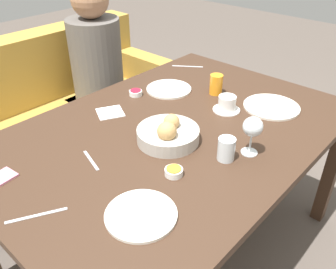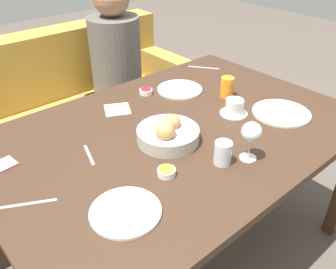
{
  "view_description": "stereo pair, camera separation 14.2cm",
  "coord_description": "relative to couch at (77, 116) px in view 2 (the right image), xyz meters",
  "views": [
    {
      "loc": [
        -0.98,
        -0.85,
        1.54
      ],
      "look_at": [
        -0.09,
        -0.05,
        0.77
      ],
      "focal_mm": 38.0,
      "sensor_mm": 36.0,
      "label": 1
    },
    {
      "loc": [
        -0.88,
        -0.95,
        1.54
      ],
      "look_at": [
        -0.09,
        -0.05,
        0.77
      ],
      "focal_mm": 38.0,
      "sensor_mm": 36.0,
      "label": 2
    }
  ],
  "objects": [
    {
      "name": "plate_near_right",
      "position": [
        0.38,
        -1.32,
        0.44
      ],
      "size": [
        0.26,
        0.26,
        0.01
      ],
      "color": "silver",
      "rests_on": "dining_table"
    },
    {
      "name": "plate_near_left",
      "position": [
        -0.52,
        -1.36,
        0.44
      ],
      "size": [
        0.22,
        0.22,
        0.01
      ],
      "color": "silver",
      "rests_on": "dining_table"
    },
    {
      "name": "fork_silver",
      "position": [
        0.52,
        -0.69,
        0.43
      ],
      "size": [
        0.12,
        0.16,
        0.0
      ],
      "color": "#B7B7BC",
      "rests_on": "dining_table"
    },
    {
      "name": "knife_silver",
      "position": [
        -0.74,
        -1.13,
        0.43
      ],
      "size": [
        0.17,
        0.1,
        0.0
      ],
      "color": "#B7B7BC",
      "rests_on": "dining_table"
    },
    {
      "name": "napkin",
      "position": [
        -0.16,
        -0.79,
        0.43
      ],
      "size": [
        0.15,
        0.15,
        0.0
      ],
      "color": "white",
      "rests_on": "dining_table"
    },
    {
      "name": "couch",
      "position": [
        0.0,
        0.0,
        0.0
      ],
      "size": [
        1.57,
        0.7,
        0.87
      ],
      "color": "#B28938",
      "rests_on": "ground_plane"
    },
    {
      "name": "wine_glass",
      "position": [
        -0.01,
        -1.43,
        0.54
      ],
      "size": [
        0.08,
        0.08,
        0.16
      ],
      "color": "silver",
      "rests_on": "dining_table"
    },
    {
      "name": "spoon_coffee",
      "position": [
        -0.45,
        -1.02,
        0.43
      ],
      "size": [
        0.05,
        0.14,
        0.0
      ],
      "color": "#B7B7BC",
      "rests_on": "dining_table"
    },
    {
      "name": "seated_person",
      "position": [
        0.26,
        -0.15,
        0.21
      ],
      "size": [
        0.33,
        0.43,
        1.21
      ],
      "color": "#23232D",
      "rests_on": "ground_plane"
    },
    {
      "name": "dining_table",
      "position": [
        -0.07,
        -1.1,
        0.35
      ],
      "size": [
        1.57,
        1.08,
        0.74
      ],
      "color": "#3D281C",
      "rests_on": "ground_plane"
    },
    {
      "name": "juice_glass",
      "position": [
        0.33,
        -1.03,
        0.48
      ],
      "size": [
        0.06,
        0.06,
        0.1
      ],
      "color": "orange",
      "rests_on": "dining_table"
    },
    {
      "name": "bread_basket",
      "position": [
        -0.16,
        -1.15,
        0.47
      ],
      "size": [
        0.25,
        0.25,
        0.12
      ],
      "color": "#B2ADA3",
      "rests_on": "dining_table"
    },
    {
      "name": "jam_bowl_honey",
      "position": [
        -0.3,
        -1.31,
        0.44
      ],
      "size": [
        0.07,
        0.07,
        0.03
      ],
      "color": "white",
      "rests_on": "dining_table"
    },
    {
      "name": "plate_far_center",
      "position": [
        0.2,
        -0.83,
        0.44
      ],
      "size": [
        0.23,
        0.23,
        0.01
      ],
      "color": "silver",
      "rests_on": "dining_table"
    },
    {
      "name": "water_tumbler",
      "position": [
        -0.1,
        -1.39,
        0.47
      ],
      "size": [
        0.07,
        0.07,
        0.09
      ],
      "color": "silver",
      "rests_on": "dining_table"
    },
    {
      "name": "ground_plane",
      "position": [
        -0.07,
        -1.1,
        -0.31
      ],
      "size": [
        10.0,
        10.0,
        0.0
      ],
      "primitive_type": "plane",
      "color": "#564C44"
    },
    {
      "name": "coffee_cup",
      "position": [
        0.22,
        -1.17,
        0.46
      ],
      "size": [
        0.13,
        0.13,
        0.07
      ],
      "color": "white",
      "rests_on": "dining_table"
    },
    {
      "name": "jam_bowl_berry",
      "position": [
        0.05,
        -0.74,
        0.44
      ],
      "size": [
        0.07,
        0.07,
        0.03
      ],
      "color": "white",
      "rests_on": "dining_table"
    }
  ]
}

